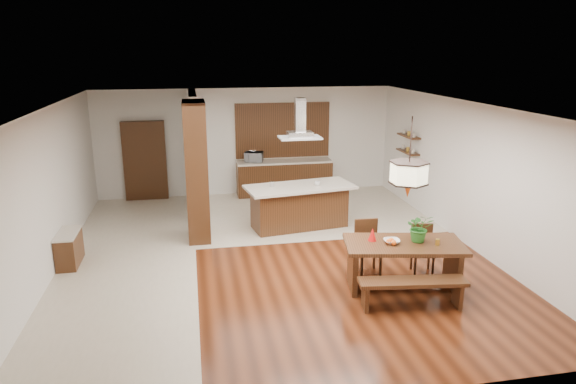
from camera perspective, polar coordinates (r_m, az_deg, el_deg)
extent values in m
plane|color=#3D190B|center=(10.20, -1.67, -6.86)|extent=(9.00, 9.00, 0.00)
cube|color=white|center=(9.48, -1.81, 9.56)|extent=(8.00, 9.00, 0.04)
cube|color=silver|center=(14.10, -4.66, 5.57)|extent=(8.00, 0.04, 2.90)
cube|color=silver|center=(5.60, 5.75, -10.44)|extent=(8.00, 0.04, 2.90)
cube|color=silver|center=(9.95, -25.12, -0.15)|extent=(0.04, 9.00, 2.90)
cube|color=silver|center=(11.08, 19.17, 1.97)|extent=(0.04, 9.00, 2.90)
cube|color=beige|center=(10.17, -17.29, -7.65)|extent=(2.50, 9.00, 0.01)
cube|color=beige|center=(12.73, 2.09, -2.20)|extent=(5.50, 4.00, 0.01)
cube|color=#3B200E|center=(9.48, -1.81, 9.47)|extent=(8.00, 9.00, 0.02)
cube|color=black|center=(10.79, -10.12, 2.25)|extent=(0.45, 1.00, 2.90)
cube|color=silver|center=(12.84, -10.30, 4.38)|extent=(0.18, 2.40, 2.90)
cube|color=black|center=(10.42, -23.13, -5.81)|extent=(0.37, 0.88, 0.63)
cube|color=black|center=(14.05, -15.60, 3.35)|extent=(1.10, 0.20, 2.10)
cube|color=black|center=(14.16, -0.41, 1.53)|extent=(2.60, 0.60, 0.90)
cube|color=beige|center=(14.05, -0.42, 3.41)|extent=(2.60, 0.62, 0.05)
cube|color=#96562D|center=(14.15, -0.61, 6.89)|extent=(2.60, 0.08, 1.50)
cube|color=black|center=(13.29, 13.16, 4.38)|extent=(0.26, 0.90, 0.04)
cube|color=black|center=(13.22, 13.27, 6.07)|extent=(0.26, 0.90, 0.04)
cube|color=black|center=(8.74, 12.78, -5.72)|extent=(2.09, 1.32, 0.06)
cube|color=black|center=(8.75, 7.18, -8.28)|extent=(0.23, 0.78, 0.74)
cube|color=black|center=(9.11, 17.84, -7.95)|extent=(0.23, 0.78, 0.74)
imported|color=#286B23|center=(8.77, 14.42, -3.84)|extent=(0.51, 0.47, 0.49)
imported|color=#B7ACA0|center=(8.66, 11.45, -5.39)|extent=(0.30, 0.30, 0.06)
cone|color=red|center=(8.68, 9.36, -4.67)|extent=(0.18, 0.18, 0.22)
cylinder|color=gold|center=(8.76, 16.28, -5.36)|extent=(0.08, 0.08, 0.10)
cube|color=black|center=(11.51, 1.27, -1.74)|extent=(2.16, 1.09, 0.93)
cube|color=beige|center=(11.33, 1.34, 0.56)|extent=(2.51, 1.39, 0.05)
imported|color=silver|center=(11.36, 3.28, 0.96)|extent=(0.15, 0.15, 0.09)
imported|color=#B8BABF|center=(13.91, -3.82, 3.91)|extent=(0.56, 0.45, 0.27)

